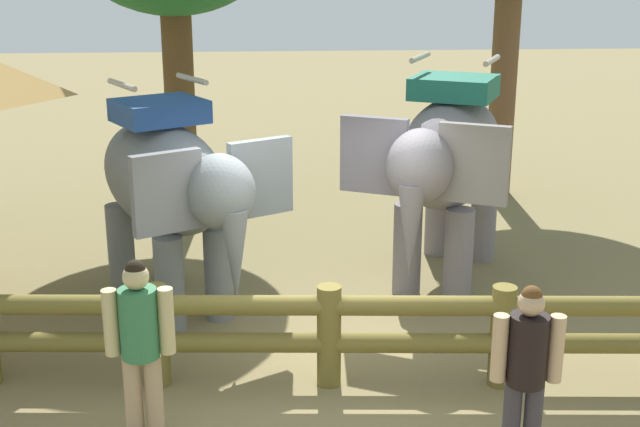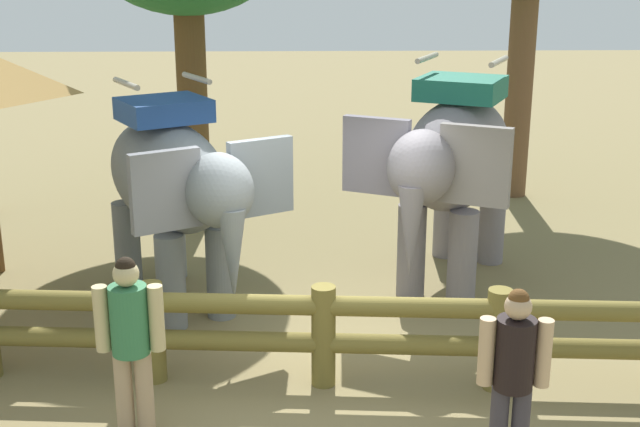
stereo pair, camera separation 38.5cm
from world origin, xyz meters
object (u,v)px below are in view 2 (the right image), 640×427
object	(u,v)px
log_fence	(323,329)
tourist_woman_in_black	(514,369)
elephant_near_left	(174,183)
tourist_man_in_blue	(130,335)
elephant_center	(453,161)

from	to	relation	value
log_fence	tourist_woman_in_black	distance (m)	2.17
log_fence	elephant_near_left	world-z (taller)	elephant_near_left
log_fence	tourist_woman_in_black	world-z (taller)	tourist_woman_in_black
elephant_near_left	tourist_woman_in_black	bearing A→B (deg)	-48.46
elephant_near_left	tourist_man_in_blue	size ratio (longest dim) A/B	1.89
elephant_near_left	elephant_center	bearing A→B (deg)	10.96
elephant_center	tourist_man_in_blue	size ratio (longest dim) A/B	2.02
log_fence	elephant_near_left	distance (m)	2.81
elephant_near_left	log_fence	bearing A→B (deg)	-50.07
tourist_woman_in_black	tourist_man_in_blue	world-z (taller)	tourist_man_in_blue
elephant_center	tourist_woman_in_black	bearing A→B (deg)	-93.14
log_fence	elephant_center	xyz separation A→B (m)	(1.71, 2.69, 1.03)
log_fence	elephant_near_left	bearing A→B (deg)	129.93
tourist_woman_in_black	tourist_man_in_blue	bearing A→B (deg)	168.44
elephant_near_left	tourist_man_in_blue	distance (m)	2.99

